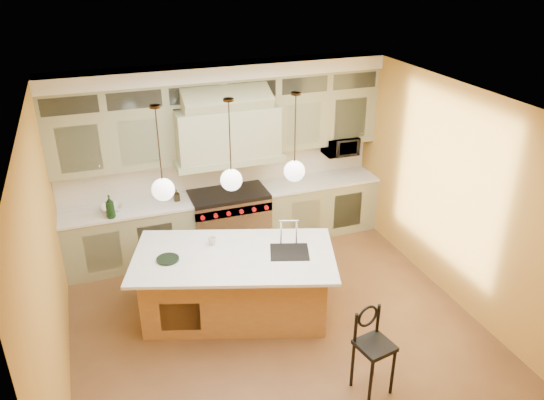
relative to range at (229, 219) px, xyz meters
name	(u,v)px	position (x,y,z in m)	size (l,w,h in m)	color
floor	(276,326)	(0.00, -2.14, -0.49)	(5.00, 5.00, 0.00)	brown
ceiling	(277,105)	(0.00, -2.14, 2.41)	(5.00, 5.00, 0.00)	white
wall_back	(221,155)	(0.00, 0.36, 0.96)	(5.00, 5.00, 0.00)	#C28C35
wall_front	(390,374)	(0.00, -4.64, 0.96)	(5.00, 5.00, 0.00)	#C28C35
wall_left	(47,267)	(-2.50, -2.14, 0.96)	(5.00, 5.00, 0.00)	#C28C35
wall_right	(455,196)	(2.50, -2.14, 0.96)	(5.00, 5.00, 0.00)	#C28C35
back_cabinetry	(226,162)	(0.00, 0.09, 0.94)	(5.00, 0.77, 2.90)	#989A72
range	(229,219)	(0.00, 0.00, 0.00)	(1.20, 0.74, 0.96)	silver
kitchen_island	(235,283)	(-0.40, -1.70, -0.01)	(2.80, 2.05, 1.35)	#9F6438
counter_stool	(373,347)	(0.60, -3.47, 0.09)	(0.41, 0.41, 1.02)	black
microwave	(340,146)	(1.95, 0.11, 0.96)	(0.54, 0.37, 0.30)	black
oil_bottle_a	(110,207)	(-1.77, -0.22, 0.63)	(0.13, 0.13, 0.34)	black
oil_bottle_b	(176,195)	(-0.80, 0.01, 0.55)	(0.08, 0.08, 0.18)	black
fruit_bowl	(112,208)	(-1.74, 0.01, 0.49)	(0.31, 0.31, 0.08)	white
cup	(212,241)	(-0.61, -1.40, 0.49)	(0.11, 0.11, 0.10)	silver
pendant_left	(163,187)	(-1.20, -1.69, 1.46)	(0.26, 0.26, 1.11)	#2D2319
pendant_center	(231,178)	(-0.40, -1.69, 1.46)	(0.26, 0.26, 1.11)	#2D2319
pendant_right	(294,169)	(0.40, -1.69, 1.46)	(0.26, 0.26, 1.11)	#2D2319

